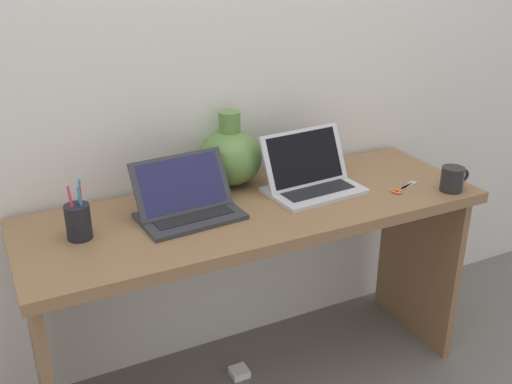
% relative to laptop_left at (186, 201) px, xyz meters
% --- Properties ---
extents(ground_plane, '(6.00, 6.00, 0.00)m').
position_rel_laptop_left_xyz_m(ground_plane, '(0.24, -0.03, -0.81)').
color(ground_plane, slate).
extents(back_wall, '(4.40, 0.04, 2.40)m').
position_rel_laptop_left_xyz_m(back_wall, '(0.24, 0.28, 0.39)').
color(back_wall, silver).
rests_on(back_wall, ground).
extents(desk, '(1.61, 0.55, 0.76)m').
position_rel_laptop_left_xyz_m(desk, '(0.24, -0.03, -0.21)').
color(desk, olive).
rests_on(desk, ground).
extents(laptop_left, '(0.34, 0.24, 0.19)m').
position_rel_laptop_left_xyz_m(laptop_left, '(0.00, 0.00, 0.00)').
color(laptop_left, '#333338').
rests_on(laptop_left, desk).
extents(laptop_right, '(0.35, 0.25, 0.21)m').
position_rel_laptop_left_xyz_m(laptop_right, '(0.48, 0.00, 0.00)').
color(laptop_right, silver).
rests_on(laptop_right, desk).
extents(green_vase, '(0.24, 0.24, 0.28)m').
position_rel_laptop_left_xyz_m(green_vase, '(0.24, 0.18, 0.06)').
color(green_vase, '#5B843D').
rests_on(green_vase, desk).
extents(coffee_mug, '(0.12, 0.08, 0.09)m').
position_rel_laptop_left_xyz_m(coffee_mug, '(0.94, -0.23, -0.01)').
color(coffee_mug, black).
rests_on(coffee_mug, desk).
extents(pen_cup, '(0.08, 0.08, 0.19)m').
position_rel_laptop_left_xyz_m(pen_cup, '(-0.35, -0.01, 0.01)').
color(pen_cup, black).
rests_on(pen_cup, desk).
extents(scissors, '(0.14, 0.08, 0.01)m').
position_rel_laptop_left_xyz_m(scissors, '(0.77, -0.15, -0.05)').
color(scissors, '#B7B7BC').
rests_on(scissors, desk).
extents(power_brick, '(0.07, 0.07, 0.03)m').
position_rel_laptop_left_xyz_m(power_brick, '(0.19, 0.02, -0.80)').
color(power_brick, white).
rests_on(power_brick, ground).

